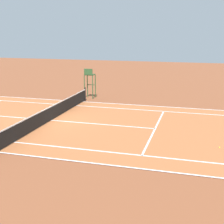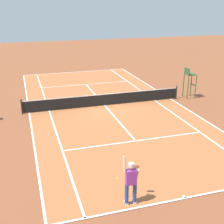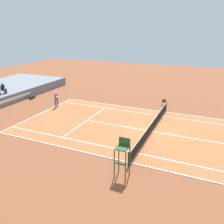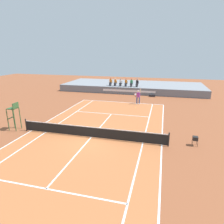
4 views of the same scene
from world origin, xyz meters
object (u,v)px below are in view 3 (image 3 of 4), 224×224
Objects in this scene: spectator_seated_5 at (3,89)px; tennis_ball at (70,109)px; tennis_player at (56,99)px; umpire_chair at (123,153)px; ball_hopper at (164,100)px; equipment_bag at (32,97)px.

tennis_ball is (1.00, -8.52, -1.70)m from spectator_seated_5.
spectator_seated_5 is at bearing 99.06° from tennis_player.
ball_hopper is (14.82, 0.61, -0.98)m from umpire_chair.
tennis_ball is 0.07× the size of equipment_bag.
equipment_bag is (1.52, 4.94, -0.83)m from tennis_player.
tennis_ball is at bearing -83.30° from spectator_seated_5.
spectator_seated_5 reaches higher than equipment_bag.
equipment_bag reaches higher than tennis_ball.
umpire_chair is at bearing -128.66° from tennis_player.
ball_hopper is at bearing -69.41° from spectator_seated_5.
spectator_seated_5 reaches higher than tennis_player.
ball_hopper is (5.64, -9.16, 0.54)m from tennis_ball.
tennis_player is 2.04m from tennis_ball.
ball_hopper is at bearing 2.35° from umpire_chair.
umpire_chair is 3.49× the size of ball_hopper.
umpire_chair is at bearing -123.15° from equipment_bag.
spectator_seated_5 is 1.39× the size of equipment_bag.
umpire_chair is (-8.18, -18.28, -0.18)m from spectator_seated_5.
tennis_player is 2.28× the size of equipment_bag.
ball_hopper is at bearing -75.73° from equipment_bag.
tennis_player reaches higher than ball_hopper.
spectator_seated_5 is 3.52m from equipment_bag.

